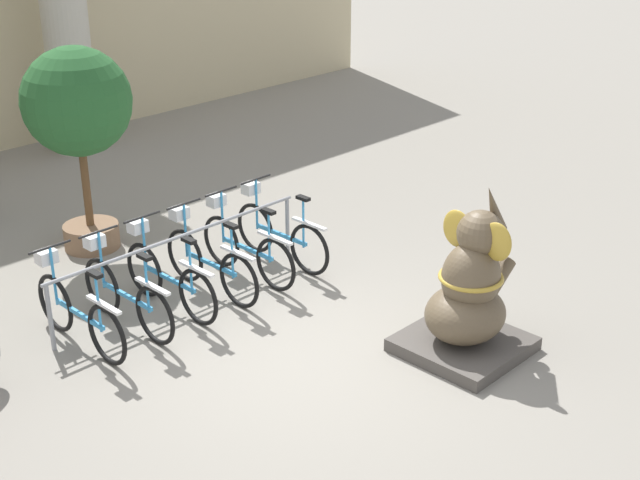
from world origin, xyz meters
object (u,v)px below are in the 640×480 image
at_px(bicycle_0, 78,311).
at_px(bicycle_5, 279,232).
at_px(potted_tree, 78,110).
at_px(bicycle_1, 125,293).
at_px(bicycle_3, 209,261).
at_px(elephant_statue, 469,297).
at_px(bicycle_2, 168,276).
at_px(bicycle_4, 245,246).

xyz_separation_m(bicycle_0, bicycle_5, (2.86, 0.00, 0.00)).
distance_m(bicycle_5, potted_tree, 2.88).
bearing_deg(bicycle_1, bicycle_3, -0.44).
bearing_deg(elephant_statue, bicycle_3, 109.30).
relative_size(bicycle_1, elephant_statue, 0.92).
xyz_separation_m(bicycle_1, potted_tree, (0.89, 2.09, 1.43)).
bearing_deg(potted_tree, bicycle_5, -56.03).
distance_m(bicycle_2, elephant_statue, 3.33).
bearing_deg(bicycle_0, bicycle_3, -0.75).
distance_m(bicycle_4, potted_tree, 2.66).
bearing_deg(bicycle_2, bicycle_0, 179.62).
height_order(bicycle_1, bicycle_5, same).
height_order(bicycle_3, bicycle_4, same).
height_order(bicycle_3, bicycle_5, same).
relative_size(bicycle_3, potted_tree, 0.62).
distance_m(bicycle_4, bicycle_5, 0.57).
bearing_deg(bicycle_5, bicycle_3, -178.71).
distance_m(bicycle_0, potted_tree, 2.91).
height_order(bicycle_0, bicycle_2, same).
distance_m(bicycle_1, potted_tree, 2.68).
relative_size(bicycle_1, bicycle_5, 1.00).
xyz_separation_m(bicycle_1, elephant_statue, (2.16, -2.91, 0.20)).
distance_m(bicycle_3, potted_tree, 2.55).
height_order(bicycle_3, elephant_statue, elephant_statue).
xyz_separation_m(bicycle_2, bicycle_5, (1.72, 0.01, 0.00)).
relative_size(bicycle_1, potted_tree, 0.62).
height_order(bicycle_4, potted_tree, potted_tree).
bearing_deg(elephant_statue, bicycle_5, 87.52).
xyz_separation_m(bicycle_0, bicycle_3, (1.72, -0.02, 0.00)).
relative_size(bicycle_0, bicycle_2, 1.00).
relative_size(bicycle_4, potted_tree, 0.62).
bearing_deg(bicycle_5, potted_tree, 123.97).
bearing_deg(bicycle_2, elephant_statue, -61.44).
bearing_deg(elephant_statue, bicycle_1, 126.57).
xyz_separation_m(bicycle_4, potted_tree, (-0.82, 2.08, 1.43)).
distance_m(bicycle_2, potted_tree, 2.54).
relative_size(bicycle_0, elephant_statue, 0.92).
bearing_deg(elephant_statue, bicycle_2, 118.56).
distance_m(bicycle_3, elephant_statue, 3.08).
distance_m(bicycle_4, elephant_statue, 2.96).
distance_m(bicycle_1, bicycle_3, 1.14).
bearing_deg(bicycle_3, bicycle_0, 179.25).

